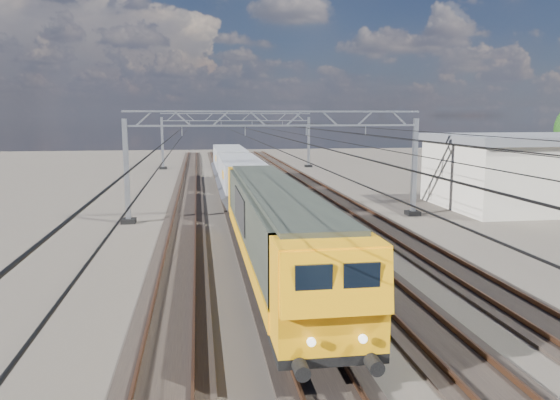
{
  "coord_description": "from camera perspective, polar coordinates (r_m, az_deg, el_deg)",
  "views": [
    {
      "loc": [
        -5.02,
        -31.16,
        6.78
      ],
      "look_at": [
        -0.82,
        -3.2,
        2.4
      ],
      "focal_mm": 35.0,
      "sensor_mm": 36.0,
      "label": 1
    }
  ],
  "objects": [
    {
      "name": "track_loco",
      "position": [
        32.01,
        -2.94,
        -3.3
      ],
      "size": [
        2.6,
        140.0,
        0.3
      ],
      "color": "black",
      "rests_on": "ground"
    },
    {
      "name": "overhead_wires",
      "position": [
        39.49,
        -1.24,
        7.31
      ],
      "size": [
        12.03,
        140.0,
        0.53
      ],
      "color": "black",
      "rests_on": "ground"
    },
    {
      "name": "catenary_gantry_mid",
      "position": [
        35.63,
        -0.41,
        4.18
      ],
      "size": [
        19.9,
        0.9,
        7.11
      ],
      "color": "#8F959C",
      "rests_on": "ground"
    },
    {
      "name": "locomotive",
      "position": [
        22.24,
        -0.56,
        -2.75
      ],
      "size": [
        2.76,
        21.1,
        3.62
      ],
      "color": "black",
      "rests_on": "ground"
    },
    {
      "name": "hopper_wagon_mid",
      "position": [
        53.75,
        -5.3,
        3.91
      ],
      "size": [
        3.38,
        13.0,
        3.25
      ],
      "color": "black",
      "rests_on": "ground"
    },
    {
      "name": "hopper_wagon_lead",
      "position": [
        39.65,
        -4.12,
        2.2
      ],
      "size": [
        3.38,
        13.0,
        3.25
      ],
      "color": "black",
      "rests_on": "ground"
    },
    {
      "name": "track_outer_west",
      "position": [
        31.89,
        -10.13,
        -3.48
      ],
      "size": [
        2.6,
        140.0,
        0.3
      ],
      "color": "black",
      "rests_on": "ground"
    },
    {
      "name": "catenary_gantry_far",
      "position": [
        71.39,
        -4.53,
        6.47
      ],
      "size": [
        19.9,
        0.9,
        7.11
      ],
      "color": "#8F959C",
      "rests_on": "ground"
    },
    {
      "name": "ground",
      "position": [
        32.28,
        0.6,
        -3.32
      ],
      "size": [
        160.0,
        160.0,
        0.0
      ],
      "primitive_type": "plane",
      "color": "black",
      "rests_on": "ground"
    },
    {
      "name": "track_outer_east",
      "position": [
        33.72,
        10.73,
        -2.82
      ],
      "size": [
        2.6,
        140.0,
        0.3
      ],
      "color": "black",
      "rests_on": "ground"
    },
    {
      "name": "track_inner_east",
      "position": [
        32.64,
        4.07,
        -3.08
      ],
      "size": [
        2.6,
        140.0,
        0.3
      ],
      "color": "black",
      "rests_on": "ground"
    }
  ]
}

